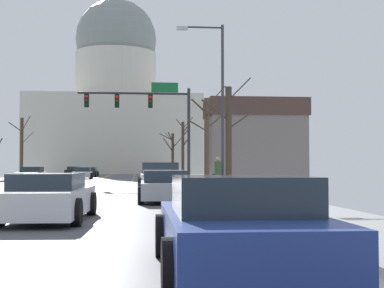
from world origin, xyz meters
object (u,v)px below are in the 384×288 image
object	(u,v)px
sedan_oncoming_01	(82,173)
pedestrian_00	(218,172)
sedan_near_03	(50,198)
sedan_near_04	(239,228)
sedan_near_00	(157,179)
street_lamp_right	(217,92)
signal_gantry	(150,110)
sedan_oncoming_02	(89,172)
bicycle_parked	(213,183)
sedan_oncoming_03	(73,171)
pickup_truck_near_01	(160,179)
sedan_oncoming_00	(31,175)
sedan_near_02	(164,187)

from	to	relation	value
sedan_oncoming_01	pedestrian_00	size ratio (longest dim) A/B	2.72
sedan_near_03	sedan_oncoming_01	size ratio (longest dim) A/B	1.01
sedan_near_03	sedan_near_04	size ratio (longest dim) A/B	1.05
sedan_near_00	street_lamp_right	bearing A→B (deg)	-69.46
signal_gantry	pedestrian_00	world-z (taller)	signal_gantry
street_lamp_right	sedan_oncoming_02	size ratio (longest dim) A/B	1.80
sedan_near_00	bicycle_parked	bearing A→B (deg)	-68.66
sedan_near_00	sedan_oncoming_03	size ratio (longest dim) A/B	0.94
sedan_near_03	pedestrian_00	size ratio (longest dim) A/B	2.75
sedan_near_00	pickup_truck_near_01	size ratio (longest dim) A/B	0.79
pedestrian_00	sedan_oncoming_03	bearing A→B (deg)	103.93
sedan_near_00	pickup_truck_near_01	distance (m)	5.93
sedan_near_00	sedan_near_04	world-z (taller)	sedan_near_04
sedan_near_00	sedan_oncoming_03	world-z (taller)	sedan_oncoming_03
signal_gantry	street_lamp_right	world-z (taller)	street_lamp_right
sedan_oncoming_03	sedan_near_00	bearing A→B (deg)	-77.08
street_lamp_right	signal_gantry	bearing A→B (deg)	104.45
signal_gantry	sedan_oncoming_00	distance (m)	14.72
sedan_near_04	pedestrian_00	distance (m)	19.83
sedan_oncoming_03	sedan_near_03	bearing A→B (deg)	-83.85
bicycle_parked	sedan_oncoming_03	bearing A→B (deg)	104.03
street_lamp_right	sedan_near_03	bearing A→B (deg)	-115.07
sedan_near_00	sedan_oncoming_00	distance (m)	17.86
signal_gantry	sedan_oncoming_02	world-z (taller)	signal_gantry
sedan_near_00	sedan_oncoming_01	bearing A→B (deg)	106.37
signal_gantry	sedan_oncoming_02	xyz separation A→B (m)	(-6.85, 30.13, -4.74)
signal_gantry	sedan_oncoming_03	bearing A→B (deg)	103.86
bicycle_parked	pedestrian_00	bearing A→B (deg)	-82.43
pickup_truck_near_01	pedestrian_00	bearing A→B (deg)	-29.19
sedan_near_00	bicycle_parked	distance (m)	7.07
sedan_oncoming_00	pedestrian_00	xyz separation A→B (m)	(13.06, -21.99, 0.46)
pickup_truck_near_01	bicycle_parked	world-z (taller)	pickup_truck_near_01
sedan_near_03	sedan_oncoming_00	distance (m)	35.29
sedan_oncoming_01	bicycle_parked	world-z (taller)	sedan_oncoming_01
sedan_oncoming_02	signal_gantry	bearing A→B (deg)	-77.20
bicycle_parked	sedan_oncoming_00	bearing A→B (deg)	121.50
signal_gantry	sedan_near_04	world-z (taller)	signal_gantry
pickup_truck_near_01	sedan_near_02	bearing A→B (deg)	-91.09
signal_gantry	sedan_oncoming_02	size ratio (longest dim) A/B	1.73
pedestrian_00	sedan_oncoming_02	bearing A→B (deg)	103.19
signal_gantry	street_lamp_right	xyz separation A→B (m)	(3.07, -11.92, -0.27)
signal_gantry	sedan_oncoming_01	bearing A→B (deg)	109.15
pickup_truck_near_01	sedan_near_02	distance (m)	7.30
pickup_truck_near_01	sedan_oncoming_03	bearing A→B (deg)	101.41
sedan_near_03	pedestrian_00	bearing A→B (deg)	64.35
sedan_near_00	sedan_oncoming_01	distance (m)	24.61
sedan_near_02	sedan_near_04	world-z (taller)	sedan_near_04
street_lamp_right	sedan_near_00	bearing A→B (deg)	110.54
sedan_oncoming_00	sedan_oncoming_03	world-z (taller)	sedan_oncoming_00
sedan_near_00	sedan_near_03	size ratio (longest dim) A/B	0.97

